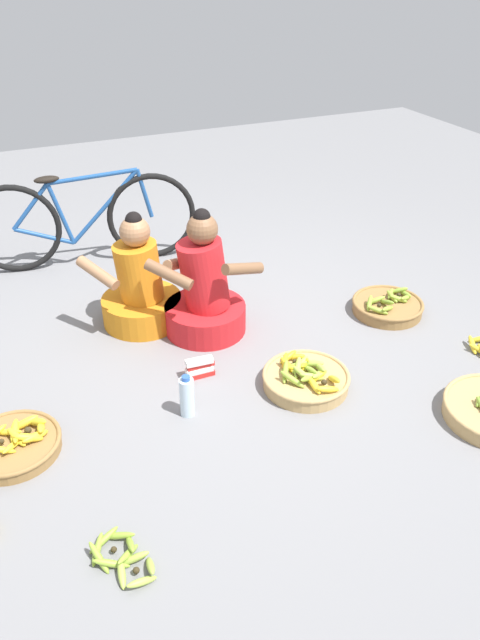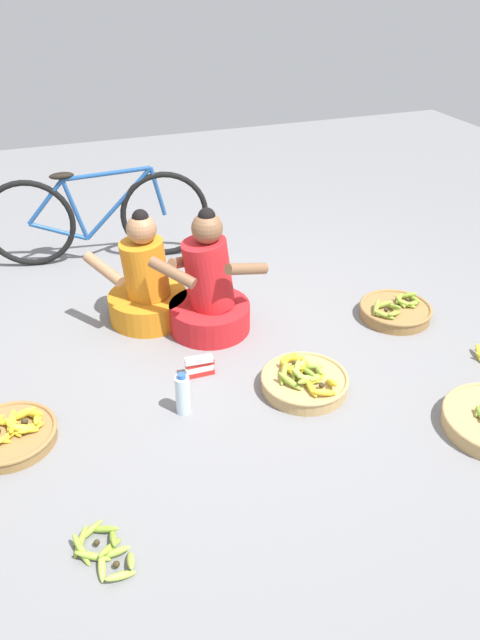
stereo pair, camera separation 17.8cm
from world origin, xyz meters
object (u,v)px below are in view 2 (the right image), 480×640
object	(u,v)px
banana_basket_mid_left	(395,311)
packet_carton_stack	(200,366)
vendor_woman_behind	(147,286)
water_bottle	(183,394)
banana_basket_mid_right	(304,381)
banana_basket_back_right	(10,434)
bicycle_leaning	(97,217)
vendor_woman_front	(209,293)
loose_bananas_back_center	(103,549)

from	to	relation	value
banana_basket_mid_left	packet_carton_stack	world-z (taller)	banana_basket_mid_left
packet_carton_stack	vendor_woman_behind	bearing A→B (deg)	100.80
banana_basket_mid_left	water_bottle	distance (m)	1.65
vendor_woman_behind	banana_basket_mid_left	distance (m)	1.66
vendor_woman_behind	packet_carton_stack	xyz separation A→B (m)	(0.14, -0.72, -0.18)
banana_basket_mid_right	banana_basket_mid_left	distance (m)	1.03
banana_basket_back_right	banana_basket_mid_left	xyz separation A→B (m)	(2.47, 0.37, 0.00)
banana_basket_mid_right	banana_basket_back_right	xyz separation A→B (m)	(-1.57, 0.12, -0.01)
vendor_woman_behind	banana_basket_mid_left	bearing A→B (deg)	-19.70
bicycle_leaning	water_bottle	world-z (taller)	bicycle_leaning
bicycle_leaning	packet_carton_stack	world-z (taller)	bicycle_leaning
vendor_woman_front	loose_bananas_back_center	distance (m)	1.77
bicycle_leaning	loose_bananas_back_center	xyz separation A→B (m)	(-0.44, -2.76, -0.33)
vendor_woman_front	packet_carton_stack	size ratio (longest dim) A/B	4.86
banana_basket_back_right	banana_basket_mid_left	size ratio (longest dim) A/B	1.00
vendor_woman_behind	banana_basket_back_right	xyz separation A→B (m)	(-0.92, -0.93, -0.20)
banana_basket_back_right	water_bottle	size ratio (longest dim) A/B	1.92
vendor_woman_front	water_bottle	distance (m)	0.85
banana_basket_back_right	loose_bananas_back_center	world-z (taller)	banana_basket_back_right
vendor_woman_behind	vendor_woman_front	bearing A→B (deg)	-37.83
bicycle_leaning	banana_basket_mid_right	distance (m)	2.22
vendor_woman_front	loose_bananas_back_center	bearing A→B (deg)	-122.05
vendor_woman_behind	packet_carton_stack	world-z (taller)	vendor_woman_behind
banana_basket_mid_right	water_bottle	size ratio (longest dim) A/B	1.99
loose_bananas_back_center	banana_basket_mid_left	bearing A→B (deg)	29.29
banana_basket_mid_left	water_bottle	world-z (taller)	water_bottle
vendor_woman_behind	loose_bananas_back_center	world-z (taller)	vendor_woman_behind
vendor_woman_behind	banana_basket_mid_right	distance (m)	1.25
vendor_woman_front	banana_basket_mid_right	xyz separation A→B (m)	(0.31, -0.78, -0.21)
vendor_woman_front	packet_carton_stack	world-z (taller)	vendor_woman_front
bicycle_leaning	banana_basket_mid_left	size ratio (longest dim) A/B	3.52
banana_basket_mid_right	banana_basket_back_right	world-z (taller)	banana_basket_mid_right
bicycle_leaning	banana_basket_back_right	size ratio (longest dim) A/B	3.53
vendor_woman_behind	bicycle_leaning	distance (m)	1.02
vendor_woman_behind	bicycle_leaning	xyz separation A→B (m)	(-0.15, 1.00, 0.11)
vendor_woman_behind	water_bottle	size ratio (longest dim) A/B	3.09
vendor_woman_behind	banana_basket_mid_right	xyz separation A→B (m)	(0.65, -1.05, -0.19)
loose_bananas_back_center	water_bottle	distance (m)	0.94
water_bottle	banana_basket_back_right	bearing A→B (deg)	174.98
bicycle_leaning	banana_basket_mid_right	bearing A→B (deg)	-68.65
banana_basket_mid_left	bicycle_leaning	bearing A→B (deg)	137.59
vendor_woman_behind	banana_basket_mid_right	size ratio (longest dim) A/B	1.55
vendor_woman_front	loose_bananas_back_center	size ratio (longest dim) A/B	2.58
water_bottle	packet_carton_stack	xyz separation A→B (m)	(0.18, 0.29, -0.06)
loose_bananas_back_center	water_bottle	size ratio (longest dim) A/B	1.29
banana_basket_mid_left	loose_bananas_back_center	bearing A→B (deg)	-150.71
banana_basket_mid_left	water_bottle	bearing A→B (deg)	-164.25
vendor_woman_behind	bicycle_leaning	size ratio (longest dim) A/B	0.46
banana_basket_back_right	packet_carton_stack	xyz separation A→B (m)	(1.06, 0.21, 0.01)
loose_bananas_back_center	water_bottle	bearing A→B (deg)	53.84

